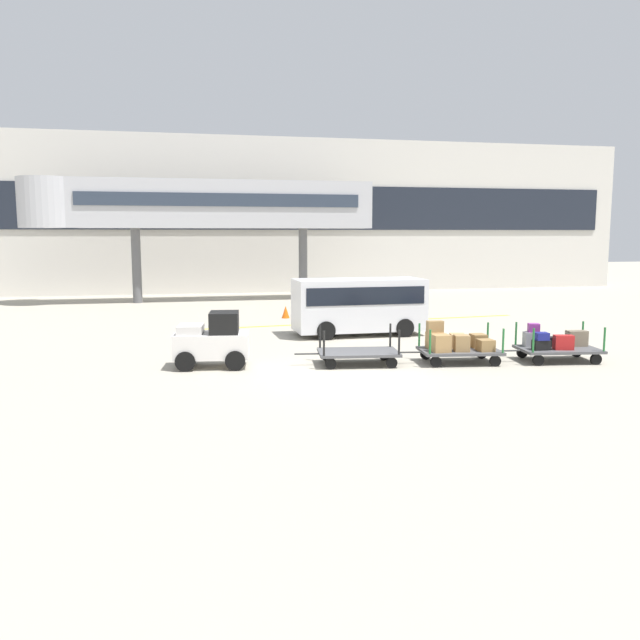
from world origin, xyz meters
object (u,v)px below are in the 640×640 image
(baggage_cart_middle, at_px, (457,345))
(baggage_cart_lead, at_px, (358,353))
(baggage_tug, at_px, (213,341))
(shuttle_van, at_px, (359,302))
(baggage_cart_tail, at_px, (555,344))
(safety_cone_near, at_px, (286,312))

(baggage_cart_middle, bearing_deg, baggage_cart_lead, 173.03)
(baggage_cart_lead, relative_size, baggage_cart_middle, 1.00)
(baggage_cart_middle, bearing_deg, baggage_tug, 172.94)
(baggage_cart_lead, bearing_deg, baggage_cart_middle, -6.97)
(baggage_tug, relative_size, shuttle_van, 0.46)
(baggage_tug, distance_m, baggage_cart_tail, 10.09)
(baggage_tug, height_order, shuttle_van, shuttle_van)
(baggage_cart_lead, distance_m, shuttle_van, 5.65)
(baggage_cart_lead, height_order, safety_cone_near, baggage_cart_lead)
(shuttle_van, relative_size, safety_cone_near, 8.81)
(baggage_cart_tail, bearing_deg, baggage_tug, 173.19)
(safety_cone_near, bearing_deg, baggage_tug, -109.92)
(baggage_cart_tail, distance_m, shuttle_van, 7.52)
(baggage_cart_middle, height_order, safety_cone_near, baggage_cart_middle)
(baggage_cart_tail, bearing_deg, baggage_cart_middle, 173.77)
(safety_cone_near, bearing_deg, shuttle_van, -70.20)
(baggage_tug, xyz_separation_m, baggage_cart_tail, (10.02, -1.20, -0.25))
(baggage_tug, relative_size, baggage_cart_lead, 0.72)
(baggage_tug, bearing_deg, baggage_cart_tail, -6.81)
(baggage_cart_tail, xyz_separation_m, shuttle_van, (-4.40, 6.06, 0.73))
(baggage_tug, height_order, safety_cone_near, baggage_tug)
(safety_cone_near, bearing_deg, baggage_cart_tail, -61.00)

